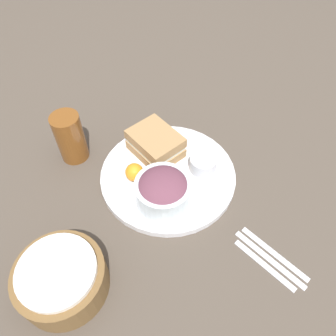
{
  "coord_description": "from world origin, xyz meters",
  "views": [
    {
      "loc": [
        -0.42,
        0.27,
        0.66
      ],
      "look_at": [
        0.0,
        0.0,
        0.04
      ],
      "focal_mm": 35.0,
      "sensor_mm": 36.0,
      "label": 1
    }
  ],
  "objects_px": {
    "drink_glass": "(70,137)",
    "spoon": "(265,265)",
    "plate": "(168,175)",
    "fork": "(274,253)",
    "salad_bowl": "(163,190)",
    "knife": "(270,259)",
    "dressing_cup": "(203,164)",
    "sandwich": "(155,144)",
    "bread_basket": "(62,278)"
  },
  "relations": [
    {
      "from": "dressing_cup",
      "to": "fork",
      "type": "distance_m",
      "value": 0.26
    },
    {
      "from": "drink_glass",
      "to": "plate",
      "type": "bearing_deg",
      "value": -139.4
    },
    {
      "from": "salad_bowl",
      "to": "drink_glass",
      "type": "xyz_separation_m",
      "value": [
        0.25,
        0.12,
        0.01
      ]
    },
    {
      "from": "plate",
      "to": "spoon",
      "type": "relative_size",
      "value": 2.25
    },
    {
      "from": "sandwich",
      "to": "knife",
      "type": "relative_size",
      "value": 0.8
    },
    {
      "from": "drink_glass",
      "to": "fork",
      "type": "height_order",
      "value": "drink_glass"
    },
    {
      "from": "dressing_cup",
      "to": "drink_glass",
      "type": "distance_m",
      "value": 0.34
    },
    {
      "from": "knife",
      "to": "spoon",
      "type": "xyz_separation_m",
      "value": [
        -0.0,
        0.02,
        0.0
      ]
    },
    {
      "from": "drink_glass",
      "to": "bread_basket",
      "type": "xyz_separation_m",
      "value": [
        -0.32,
        0.15,
        -0.03
      ]
    },
    {
      "from": "plate",
      "to": "bread_basket",
      "type": "height_order",
      "value": "bread_basket"
    },
    {
      "from": "drink_glass",
      "to": "fork",
      "type": "relative_size",
      "value": 0.82
    },
    {
      "from": "dressing_cup",
      "to": "knife",
      "type": "distance_m",
      "value": 0.27
    },
    {
      "from": "bread_basket",
      "to": "salad_bowl",
      "type": "bearing_deg",
      "value": -76.92
    },
    {
      "from": "plate",
      "to": "fork",
      "type": "xyz_separation_m",
      "value": [
        -0.29,
        -0.08,
        -0.01
      ]
    },
    {
      "from": "drink_glass",
      "to": "spoon",
      "type": "distance_m",
      "value": 0.54
    },
    {
      "from": "dressing_cup",
      "to": "spoon",
      "type": "height_order",
      "value": "dressing_cup"
    },
    {
      "from": "sandwich",
      "to": "fork",
      "type": "bearing_deg",
      "value": -169.28
    },
    {
      "from": "plate",
      "to": "spoon",
      "type": "xyz_separation_m",
      "value": [
        -0.3,
        -0.05,
        -0.01
      ]
    },
    {
      "from": "sandwich",
      "to": "knife",
      "type": "distance_m",
      "value": 0.38
    },
    {
      "from": "plate",
      "to": "dressing_cup",
      "type": "xyz_separation_m",
      "value": [
        -0.03,
        -0.08,
        0.03
      ]
    },
    {
      "from": "fork",
      "to": "dressing_cup",
      "type": "bearing_deg",
      "value": 168.0
    },
    {
      "from": "fork",
      "to": "plate",
      "type": "bearing_deg",
      "value": -176.62
    },
    {
      "from": "bread_basket",
      "to": "knife",
      "type": "xyz_separation_m",
      "value": [
        -0.18,
        -0.38,
        -0.04
      ]
    },
    {
      "from": "dressing_cup",
      "to": "fork",
      "type": "bearing_deg",
      "value": -180.0
    },
    {
      "from": "bread_basket",
      "to": "drink_glass",
      "type": "bearing_deg",
      "value": -25.47
    },
    {
      "from": "drink_glass",
      "to": "sandwich",
      "type": "bearing_deg",
      "value": -123.68
    },
    {
      "from": "salad_bowl",
      "to": "dressing_cup",
      "type": "height_order",
      "value": "salad_bowl"
    },
    {
      "from": "sandwich",
      "to": "drink_glass",
      "type": "relative_size",
      "value": 1.04
    },
    {
      "from": "salad_bowl",
      "to": "dressing_cup",
      "type": "bearing_deg",
      "value": -79.04
    },
    {
      "from": "drink_glass",
      "to": "knife",
      "type": "distance_m",
      "value": 0.55
    },
    {
      "from": "bread_basket",
      "to": "knife",
      "type": "relative_size",
      "value": 1.0
    },
    {
      "from": "dressing_cup",
      "to": "fork",
      "type": "xyz_separation_m",
      "value": [
        -0.26,
        -0.0,
        -0.03
      ]
    },
    {
      "from": "salad_bowl",
      "to": "knife",
      "type": "xyz_separation_m",
      "value": [
        -0.24,
        -0.11,
        -0.05
      ]
    },
    {
      "from": "sandwich",
      "to": "fork",
      "type": "relative_size",
      "value": 0.84
    },
    {
      "from": "salad_bowl",
      "to": "fork",
      "type": "bearing_deg",
      "value": -150.65
    },
    {
      "from": "salad_bowl",
      "to": "drink_glass",
      "type": "distance_m",
      "value": 0.28
    },
    {
      "from": "sandwich",
      "to": "bread_basket",
      "type": "bearing_deg",
      "value": 121.03
    },
    {
      "from": "drink_glass",
      "to": "bread_basket",
      "type": "relative_size",
      "value": 0.78
    },
    {
      "from": "plate",
      "to": "bread_basket",
      "type": "bearing_deg",
      "value": 110.89
    },
    {
      "from": "plate",
      "to": "drink_glass",
      "type": "height_order",
      "value": "drink_glass"
    },
    {
      "from": "sandwich",
      "to": "spoon",
      "type": "distance_m",
      "value": 0.38
    },
    {
      "from": "fork",
      "to": "salad_bowl",
      "type": "bearing_deg",
      "value": -162.65
    },
    {
      "from": "plate",
      "to": "sandwich",
      "type": "relative_size",
      "value": 2.4
    },
    {
      "from": "plate",
      "to": "dressing_cup",
      "type": "relative_size",
      "value": 5.05
    },
    {
      "from": "plate",
      "to": "knife",
      "type": "relative_size",
      "value": 1.93
    },
    {
      "from": "plate",
      "to": "spoon",
      "type": "bearing_deg",
      "value": -171.38
    },
    {
      "from": "fork",
      "to": "spoon",
      "type": "relative_size",
      "value": 1.11
    },
    {
      "from": "spoon",
      "to": "dressing_cup",
      "type": "bearing_deg",
      "value": 160.51
    },
    {
      "from": "drink_glass",
      "to": "spoon",
      "type": "relative_size",
      "value": 0.91
    },
    {
      "from": "bread_basket",
      "to": "knife",
      "type": "distance_m",
      "value": 0.42
    }
  ]
}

